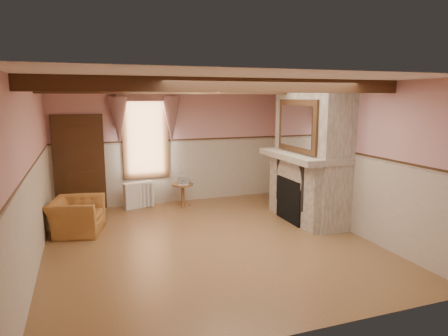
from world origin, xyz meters
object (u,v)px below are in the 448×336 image
object	(u,v)px
side_table	(183,195)
oil_lamp	(298,145)
armchair	(77,216)
mantel_clock	(290,145)
radiator	(139,195)
bowl	(308,152)

from	to	relation	value
side_table	oil_lamp	distance (m)	2.93
armchair	side_table	xyz separation A→B (m)	(2.33, 1.13, -0.05)
mantel_clock	oil_lamp	distance (m)	0.32
side_table	radiator	size ratio (longest dim) A/B	0.79
mantel_clock	oil_lamp	size ratio (longest dim) A/B	0.86
bowl	mantel_clock	size ratio (longest dim) A/B	1.44
armchair	radiator	size ratio (longest dim) A/B	1.44
side_table	mantel_clock	bearing A→B (deg)	-30.93
side_table	oil_lamp	size ratio (longest dim) A/B	1.96
mantel_clock	oil_lamp	bearing A→B (deg)	-90.00
bowl	armchair	bearing A→B (deg)	169.21
radiator	mantel_clock	xyz separation A→B (m)	(3.09, -1.53, 1.22)
armchair	oil_lamp	distance (m)	4.63
armchair	mantel_clock	xyz separation A→B (m)	(4.43, -0.14, 1.19)
mantel_clock	armchair	bearing A→B (deg)	178.25
oil_lamp	side_table	bearing A→B (deg)	143.08
armchair	bowl	bearing A→B (deg)	-86.53
bowl	side_table	bearing A→B (deg)	136.90
armchair	radiator	distance (m)	1.94
armchair	side_table	world-z (taller)	armchair
side_table	oil_lamp	xyz separation A→B (m)	(2.11, -1.58, 1.29)
side_table	bowl	xyz separation A→B (m)	(2.11, -1.97, 1.19)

